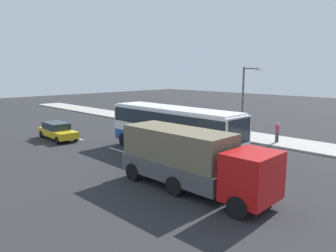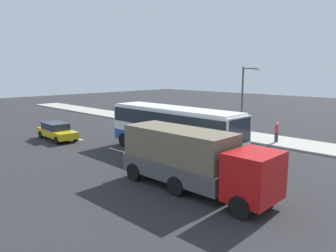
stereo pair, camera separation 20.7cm
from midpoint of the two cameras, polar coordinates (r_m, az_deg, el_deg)
The scene contains 9 objects.
ground_plane at distance 23.90m, azimuth 0.15°, elevation -4.64°, with size 120.00×120.00×0.00m, color #28282B.
sidewalk_curb at distance 30.68m, azimuth 11.89°, elevation -1.48°, with size 80.00×4.00×0.15m, color #A8A399.
lane_centreline at distance 23.06m, azimuth -6.05°, elevation -5.22°, with size 33.53×0.16×0.01m.
coach_bus at distance 22.92m, azimuth 0.74°, elevation 0.12°, with size 11.13×2.84×3.39m.
cargo_truck at distance 16.11m, azimuth 3.96°, elevation -5.74°, with size 8.49×2.67×3.02m.
car_yellow_taxi at distance 29.69m, azimuth -19.42°, elevation -0.81°, with size 4.80×2.01×1.48m.
pedestrian_near_curb at distance 32.84m, azimuth 5.76°, elevation 1.35°, with size 0.32×0.32×1.76m.
pedestrian_at_crossing at distance 27.78m, azimuth 18.60°, elevation -0.81°, with size 0.32×0.32×1.64m.
street_lamp at distance 28.24m, azimuth 13.21°, elevation 4.99°, with size 1.68×0.24×6.16m.
Camera 2 is at (16.19, -16.54, 5.95)m, focal length 34.18 mm.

